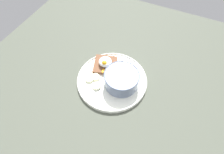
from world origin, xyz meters
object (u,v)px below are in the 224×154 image
at_px(toast_slice, 105,65).
at_px(banana_slice_left, 97,86).
at_px(banana_slice_front, 96,77).
at_px(banana_slice_back, 89,74).
at_px(banana_slice_right, 89,79).
at_px(oatmeal_bowl, 121,80).
at_px(poached_egg, 105,62).

height_order(toast_slice, banana_slice_left, toast_slice).
distance_m(banana_slice_front, banana_slice_back, 0.03).
distance_m(toast_slice, banana_slice_front, 0.08).
bearing_deg(banana_slice_right, oatmeal_bowl, -74.15).
relative_size(poached_egg, banana_slice_front, 1.72).
xyz_separation_m(oatmeal_bowl, banana_slice_left, (-0.05, 0.08, -0.03)).
xyz_separation_m(oatmeal_bowl, banana_slice_right, (-0.04, 0.13, -0.03)).
xyz_separation_m(poached_egg, banana_slice_back, (-0.07, 0.04, -0.02)).
bearing_deg(oatmeal_bowl, banana_slice_front, 98.87).
relative_size(oatmeal_bowl, banana_slice_left, 3.44).
height_order(poached_egg, banana_slice_back, poached_egg).
xyz_separation_m(poached_egg, banana_slice_front, (-0.07, 0.01, -0.02)).
bearing_deg(toast_slice, banana_slice_left, -172.35).
xyz_separation_m(toast_slice, banana_slice_right, (-0.09, 0.03, -0.00)).
bearing_deg(banana_slice_left, poached_egg, 7.57).
xyz_separation_m(banana_slice_left, banana_slice_right, (0.02, 0.04, 0.00)).
relative_size(banana_slice_front, banana_slice_back, 1.39).
bearing_deg(poached_egg, banana_slice_left, -172.43).
relative_size(banana_slice_back, banana_slice_right, 0.70).
relative_size(banana_slice_front, banana_slice_left, 1.12).
xyz_separation_m(toast_slice, banana_slice_back, (-0.07, 0.04, -0.00)).
height_order(banana_slice_left, banana_slice_right, same).
distance_m(oatmeal_bowl, poached_egg, 0.11).
bearing_deg(toast_slice, poached_egg, -167.34).
bearing_deg(banana_slice_back, oatmeal_bowl, -84.72).
height_order(toast_slice, banana_slice_front, toast_slice).
height_order(banana_slice_front, banana_slice_left, banana_slice_front).
bearing_deg(banana_slice_right, poached_egg, -16.99).
xyz_separation_m(toast_slice, banana_slice_left, (-0.11, -0.01, -0.00)).
height_order(oatmeal_bowl, banana_slice_left, oatmeal_bowl).
bearing_deg(banana_slice_front, poached_egg, -7.27).
height_order(poached_egg, banana_slice_left, poached_egg).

